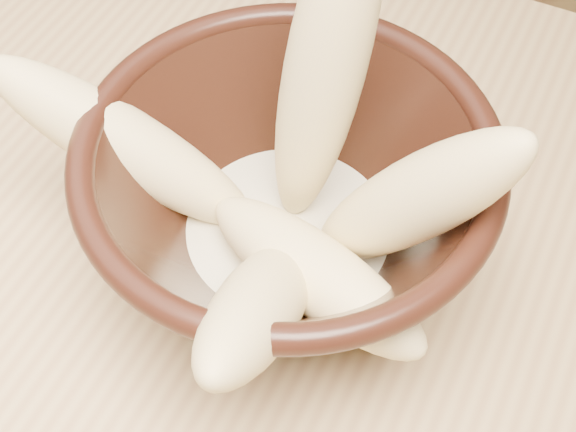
% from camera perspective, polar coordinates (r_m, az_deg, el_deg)
% --- Properties ---
extents(bowl, '(0.23, 0.23, 0.13)m').
position_cam_1_polar(bowl, '(0.46, 0.00, 0.79)').
color(bowl, black).
rests_on(bowl, table).
extents(milk_puddle, '(0.13, 0.13, 0.02)m').
position_cam_1_polar(milk_puddle, '(0.49, 0.00, -1.40)').
color(milk_puddle, beige).
rests_on(milk_puddle, bowl).
extents(banana_upright, '(0.07, 0.10, 0.22)m').
position_cam_1_polar(banana_upright, '(0.42, 2.65, 10.49)').
color(banana_upright, '#EEDB8C').
rests_on(banana_upright, bowl).
extents(banana_left, '(0.17, 0.07, 0.13)m').
position_cam_1_polar(banana_left, '(0.47, -11.47, 4.97)').
color(banana_left, '#EEDB8C').
rests_on(banana_left, bowl).
extents(banana_right, '(0.13, 0.05, 0.16)m').
position_cam_1_polar(banana_right, '(0.41, 8.88, 1.07)').
color(banana_right, '#EEDB8C').
rests_on(banana_right, bowl).
extents(banana_across, '(0.16, 0.09, 0.05)m').
position_cam_1_polar(banana_across, '(0.43, 1.88, -4.12)').
color(banana_across, '#EEDB8C').
rests_on(banana_across, bowl).
extents(banana_front, '(0.07, 0.16, 0.13)m').
position_cam_1_polar(banana_front, '(0.40, -2.06, -6.44)').
color(banana_front, '#EEDB8C').
rests_on(banana_front, bowl).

